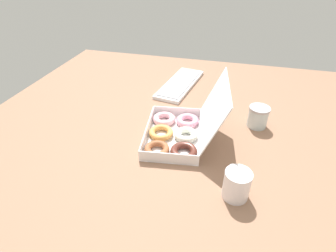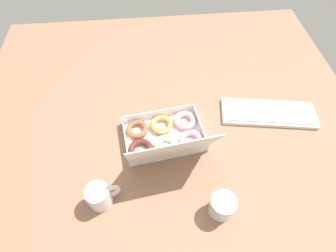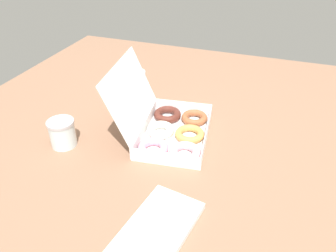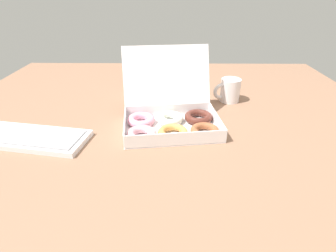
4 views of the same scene
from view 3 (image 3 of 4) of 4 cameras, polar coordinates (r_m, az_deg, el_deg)
name	(u,v)px [view 3 (image 3 of 4)]	position (r cm, az deg, el deg)	size (l,w,h in cm)	color
ground_plane	(177,144)	(114.69, 1.66, -3.07)	(180.00, 180.00, 2.00)	#8F674E
donut_box	(170,128)	(115.01, 0.28, -0.35)	(36.95, 35.92, 25.65)	white
coffee_mug	(136,82)	(142.89, -5.62, 7.55)	(12.16, 8.47, 10.05)	white
glass_jar	(62,133)	(115.35, -17.92, -1.17)	(9.00, 9.00, 9.45)	silver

